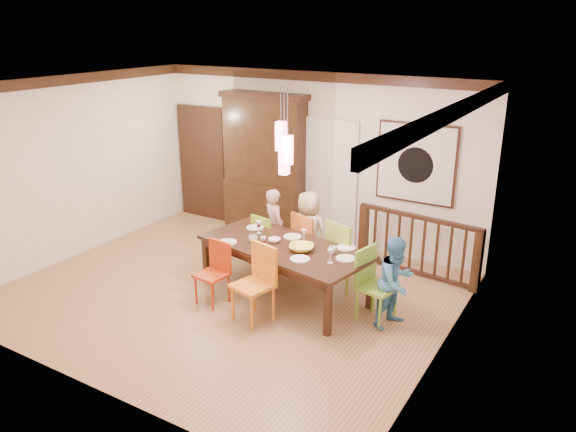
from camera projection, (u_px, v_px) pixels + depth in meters
The scene contains 37 objects.
floor at pixel (229, 293), 8.00m from camera, with size 6.00×6.00×0.00m, color #936747.
ceiling at pixel (221, 86), 7.04m from camera, with size 6.00×6.00×0.00m, color white.
wall_back at pixel (314, 159), 9.55m from camera, with size 6.00×6.00×0.00m, color silver.
wall_left at pixel (75, 167), 8.97m from camera, with size 5.00×5.00×0.00m, color silver.
wall_right at pixel (448, 238), 6.07m from camera, with size 5.00×5.00×0.00m, color silver.
crown_molding at pixel (221, 92), 7.07m from camera, with size 6.00×5.00×0.16m, color black, non-canonical shape.
panel_door at pixel (203, 165), 10.80m from camera, with size 1.04×0.07×2.24m, color black.
white_doorway at pixel (331, 185), 9.48m from camera, with size 0.97×0.05×2.22m, color silver.
painting at pixel (416, 164), 8.60m from camera, with size 1.25×0.06×1.25m.
pendant_cluster at pixel (284, 148), 7.27m from camera, with size 0.27×0.21×1.14m.
dining_table at pixel (284, 250), 7.74m from camera, with size 2.56×1.51×0.75m.
chair_far_left at pixel (269, 237), 8.67m from camera, with size 0.46×0.46×0.88m.
chair_far_mid at pixel (312, 239), 8.43m from camera, with size 0.56×0.56×0.99m.
chair_far_right at pixel (348, 249), 8.01m from camera, with size 0.58×0.58×1.02m.
chair_near_left at pixel (211, 270), 7.56m from camera, with size 0.43×0.43×0.86m.
chair_near_mid at pixel (252, 280), 7.09m from camera, with size 0.55×0.55×1.00m.
chair_end_right at pixel (378, 281), 7.10m from camera, with size 0.52×0.52×0.96m.
china_hutch at pixel (265, 165), 9.86m from camera, with size 1.60×0.46×2.53m.
balustrade at pixel (417, 244), 8.41m from camera, with size 1.98×0.31×0.96m.
person_far_left at pixel (274, 227), 8.77m from camera, with size 0.45×0.30×1.24m, color beige.
person_far_mid at pixel (308, 232), 8.49m from camera, with size 0.63×0.41×1.28m, color beige.
person_end_right at pixel (396, 282), 6.98m from camera, with size 0.58×0.45×1.18m, color #4287B9.
serving_bowl at pixel (301, 248), 7.52m from camera, with size 0.33×0.33×0.08m, color yellow.
small_bowl at pixel (274, 240), 7.81m from camera, with size 0.17×0.17×0.05m, color white.
cup_left at pixel (253, 239), 7.81m from camera, with size 0.12×0.12×0.10m, color silver.
cup_right at pixel (333, 250), 7.43m from camera, with size 0.10×0.10×0.10m, color silver.
plate_far_left at pixel (255, 228), 8.35m from camera, with size 0.26×0.26×0.01m, color white.
plate_far_mid at pixel (292, 237), 8.00m from camera, with size 0.26×0.26×0.01m, color white.
plate_far_right at pixel (346, 248), 7.62m from camera, with size 0.26×0.26×0.01m, color white.
plate_near_left at pixel (227, 242), 7.80m from camera, with size 0.26×0.26×0.01m, color white.
plate_near_mid at pixel (300, 259), 7.25m from camera, with size 0.26×0.26×0.01m, color white.
plate_end_right at pixel (346, 258), 7.27m from camera, with size 0.26×0.26×0.01m, color white.
wine_glass_a at pixel (259, 227), 8.12m from camera, with size 0.08×0.08×0.19m, color #590C19, non-canonical shape.
wine_glass_b at pixel (304, 236), 7.78m from camera, with size 0.08×0.08×0.19m, color silver, non-canonical shape.
wine_glass_c at pixel (263, 244), 7.52m from camera, with size 0.08×0.08×0.19m, color #590C19, non-canonical shape.
wine_glass_d at pixel (330, 256), 7.12m from camera, with size 0.08×0.08×0.19m, color silver, non-canonical shape.
napkin at pixel (264, 251), 7.49m from camera, with size 0.18×0.14×0.01m, color #D83359.
Camera 1 is at (4.41, -5.75, 3.67)m, focal length 35.00 mm.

